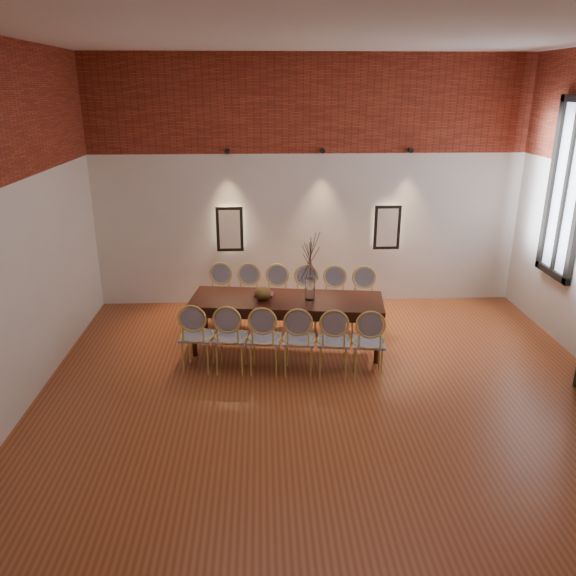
{
  "coord_description": "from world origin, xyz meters",
  "views": [
    {
      "loc": [
        -0.77,
        -5.57,
        3.48
      ],
      "look_at": [
        -0.45,
        1.22,
        1.05
      ],
      "focal_mm": 35.0,
      "sensor_mm": 36.0,
      "label": 1
    }
  ],
  "objects_px": {
    "chair_near_f": "(369,342)",
    "chair_far_e": "(334,301)",
    "chair_near_e": "(334,341)",
    "vase": "(310,289)",
    "chair_near_c": "(265,338)",
    "chair_near_b": "(231,337)",
    "chair_far_f": "(364,302)",
    "bowl": "(263,293)",
    "dining_table": "(287,324)",
    "chair_far_a": "(219,297)",
    "chair_far_c": "(276,299)",
    "chair_far_d": "(305,300)",
    "chair_near_d": "(299,339)",
    "chair_near_a": "(197,336)",
    "chair_far_b": "(248,298)",
    "book": "(264,294)"
  },
  "relations": [
    {
      "from": "dining_table",
      "to": "chair_near_b",
      "type": "distance_m",
      "value": 0.97
    },
    {
      "from": "chair_near_b",
      "to": "chair_near_f",
      "type": "relative_size",
      "value": 1.0
    },
    {
      "from": "chair_near_b",
      "to": "chair_far_c",
      "type": "relative_size",
      "value": 1.0
    },
    {
      "from": "chair_far_a",
      "to": "chair_far_c",
      "type": "relative_size",
      "value": 1.0
    },
    {
      "from": "chair_far_b",
      "to": "bowl",
      "type": "distance_m",
      "value": 0.9
    },
    {
      "from": "chair_far_b",
      "to": "chair_far_e",
      "type": "xyz_separation_m",
      "value": [
        1.3,
        -0.17,
        0.0
      ]
    },
    {
      "from": "chair_far_a",
      "to": "chair_far_c",
      "type": "xyz_separation_m",
      "value": [
        0.87,
        -0.12,
        0.0
      ]
    },
    {
      "from": "chair_far_a",
      "to": "chair_far_e",
      "type": "bearing_deg",
      "value": 180.0
    },
    {
      "from": "chair_near_e",
      "to": "chair_far_e",
      "type": "relative_size",
      "value": 1.0
    },
    {
      "from": "chair_far_d",
      "to": "chair_far_f",
      "type": "distance_m",
      "value": 0.88
    },
    {
      "from": "dining_table",
      "to": "book",
      "type": "relative_size",
      "value": 10.12
    },
    {
      "from": "vase",
      "to": "chair_far_f",
      "type": "bearing_deg",
      "value": 34.59
    },
    {
      "from": "chair_near_e",
      "to": "chair_far_a",
      "type": "height_order",
      "value": "same"
    },
    {
      "from": "vase",
      "to": "chair_far_a",
      "type": "bearing_deg",
      "value": 146.05
    },
    {
      "from": "chair_near_c",
      "to": "chair_far_f",
      "type": "xyz_separation_m",
      "value": [
        1.49,
        1.22,
        0.0
      ]
    },
    {
      "from": "vase",
      "to": "book",
      "type": "distance_m",
      "value": 0.67
    },
    {
      "from": "dining_table",
      "to": "vase",
      "type": "distance_m",
      "value": 0.61
    },
    {
      "from": "chair_near_b",
      "to": "chair_near_a",
      "type": "bearing_deg",
      "value": 180.0
    },
    {
      "from": "chair_far_a",
      "to": "bowl",
      "type": "relative_size",
      "value": 3.92
    },
    {
      "from": "chair_far_e",
      "to": "book",
      "type": "relative_size",
      "value": 3.62
    },
    {
      "from": "chair_near_c",
      "to": "chair_near_f",
      "type": "relative_size",
      "value": 1.0
    },
    {
      "from": "chair_near_e",
      "to": "vase",
      "type": "xyz_separation_m",
      "value": [
        -0.24,
        0.74,
        0.43
      ]
    },
    {
      "from": "chair_near_b",
      "to": "chair_far_e",
      "type": "xyz_separation_m",
      "value": [
        1.49,
        1.22,
        0.0
      ]
    },
    {
      "from": "bowl",
      "to": "dining_table",
      "type": "bearing_deg",
      "value": 1.35
    },
    {
      "from": "chair_near_e",
      "to": "chair_far_c",
      "type": "xyz_separation_m",
      "value": [
        -0.68,
        1.51,
        0.0
      ]
    },
    {
      "from": "chair_near_e",
      "to": "vase",
      "type": "distance_m",
      "value": 0.89
    },
    {
      "from": "chair_near_c",
      "to": "chair_far_d",
      "type": "xyz_separation_m",
      "value": [
        0.62,
        1.34,
        0.0
      ]
    },
    {
      "from": "chair_near_b",
      "to": "chair_near_e",
      "type": "relative_size",
      "value": 1.0
    },
    {
      "from": "chair_near_a",
      "to": "chair_near_b",
      "type": "relative_size",
      "value": 1.0
    },
    {
      "from": "chair_near_e",
      "to": "chair_far_e",
      "type": "height_order",
      "value": "same"
    },
    {
      "from": "chair_far_c",
      "to": "chair_far_e",
      "type": "height_order",
      "value": "same"
    },
    {
      "from": "vase",
      "to": "dining_table",
      "type": "bearing_deg",
      "value": 172.44
    },
    {
      "from": "chair_near_f",
      "to": "chair_far_d",
      "type": "distance_m",
      "value": 1.66
    },
    {
      "from": "chair_near_a",
      "to": "chair_far_f",
      "type": "bearing_deg",
      "value": 32.66
    },
    {
      "from": "chair_far_d",
      "to": "chair_far_b",
      "type": "bearing_deg",
      "value": -0.0
    },
    {
      "from": "chair_far_d",
      "to": "vase",
      "type": "xyz_separation_m",
      "value": [
        0.01,
        -0.71,
        0.43
      ]
    },
    {
      "from": "chair_far_e",
      "to": "chair_far_f",
      "type": "relative_size",
      "value": 1.0
    },
    {
      "from": "chair_near_d",
      "to": "chair_near_f",
      "type": "xyz_separation_m",
      "value": [
        0.87,
        -0.12,
        0.0
      ]
    },
    {
      "from": "chair_near_e",
      "to": "chair_far_f",
      "type": "relative_size",
      "value": 1.0
    },
    {
      "from": "chair_near_c",
      "to": "chair_near_d",
      "type": "height_order",
      "value": "same"
    },
    {
      "from": "chair_far_b",
      "to": "chair_near_e",
      "type": "bearing_deg",
      "value": 133.11
    },
    {
      "from": "chair_near_b",
      "to": "bowl",
      "type": "height_order",
      "value": "chair_near_b"
    },
    {
      "from": "chair_near_f",
      "to": "chair_far_e",
      "type": "distance_m",
      "value": 1.47
    },
    {
      "from": "chair_near_c",
      "to": "chair_near_f",
      "type": "bearing_deg",
      "value": -0.0
    },
    {
      "from": "chair_near_e",
      "to": "chair_far_a",
      "type": "relative_size",
      "value": 1.0
    },
    {
      "from": "chair_near_d",
      "to": "chair_far_e",
      "type": "xyz_separation_m",
      "value": [
        0.62,
        1.34,
        0.0
      ]
    },
    {
      "from": "chair_near_c",
      "to": "chair_far_f",
      "type": "distance_m",
      "value": 1.93
    },
    {
      "from": "chair_near_e",
      "to": "chair_far_a",
      "type": "xyz_separation_m",
      "value": [
        -1.55,
        1.62,
        0.0
      ]
    },
    {
      "from": "chair_near_f",
      "to": "chair_near_d",
      "type": "bearing_deg",
      "value": 180.0
    },
    {
      "from": "chair_far_c",
      "to": "chair_near_f",
      "type": "bearing_deg",
      "value": 133.11
    }
  ]
}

